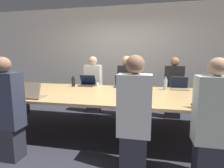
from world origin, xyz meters
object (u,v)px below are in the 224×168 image
(person_near_midright, at_px, (134,116))
(laptop_far_right, at_px, (179,86))
(person_near_right, at_px, (213,124))
(laptop_near_left, at_px, (33,94))
(cup_far_center, at_px, (133,85))
(laptop_far_center, at_px, (122,84))
(laptop_near_midright, at_px, (138,100))
(cup_near_left, at_px, (22,94))
(person_far_midleft, at_px, (93,86))
(bottle_far_midleft, at_px, (73,82))
(person_near_left, at_px, (7,111))
(laptop_near_right, at_px, (208,103))
(cup_far_midleft, at_px, (97,85))
(stapler, at_px, (141,94))
(person_far_center, at_px, (126,87))
(laptop_far_midleft, at_px, (87,83))
(cup_near_midright, at_px, (121,99))
(person_far_right, at_px, (173,89))
(bottle_far_right, at_px, (165,84))

(person_near_midright, relative_size, laptop_far_right, 4.23)
(person_near_right, xyz_separation_m, laptop_near_left, (-2.48, 0.40, 0.15))
(cup_far_center, bearing_deg, laptop_far_center, 172.05)
(laptop_near_midright, bearing_deg, cup_near_left, -2.31)
(person_near_right, bearing_deg, person_far_midleft, -46.51)
(cup_far_center, distance_m, person_far_midleft, 1.12)
(bottle_far_midleft, bearing_deg, laptop_near_left, -98.03)
(person_near_left, bearing_deg, person_far_midleft, -102.75)
(cup_far_center, bearing_deg, laptop_near_midright, -82.18)
(cup_near_left, bearing_deg, laptop_far_right, 24.97)
(laptop_near_right, height_order, cup_far_midleft, laptop_near_right)
(laptop_far_right, height_order, bottle_far_midleft, laptop_far_right)
(laptop_near_midright, xyz_separation_m, laptop_near_right, (0.88, -0.02, 0.01))
(person_near_midright, distance_m, stapler, 0.89)
(laptop_near_left, xyz_separation_m, stapler, (1.67, 0.52, -0.05))
(laptop_near_midright, bearing_deg, person_far_center, -77.81)
(laptop_near_midright, distance_m, laptop_far_midleft, 1.82)
(person_far_center, distance_m, laptop_far_midleft, 0.92)
(bottle_far_midleft, bearing_deg, laptop_near_midright, -39.05)
(person_near_midright, distance_m, laptop_far_midleft, 2.08)
(laptop_far_midleft, bearing_deg, bottle_far_midleft, -150.50)
(person_far_center, bearing_deg, person_near_left, -122.25)
(person_far_center, relative_size, laptop_near_right, 4.05)
(laptop_near_midright, bearing_deg, cup_far_center, -82.18)
(bottle_far_midleft, relative_size, stapler, 1.49)
(cup_far_center, xyz_separation_m, cup_near_midright, (-0.06, -1.26, -0.00))
(laptop_near_midright, relative_size, person_far_right, 0.25)
(person_far_center, distance_m, bottle_far_midleft, 1.23)
(laptop_near_left, relative_size, stapler, 2.04)
(laptop_far_midleft, height_order, cup_far_midleft, laptop_far_midleft)
(laptop_near_midright, xyz_separation_m, laptop_far_right, (0.76, 1.31, 0.01))
(person_near_midright, height_order, laptop_near_left, person_near_midright)
(person_near_midright, bearing_deg, laptop_near_right, -160.64)
(cup_far_center, relative_size, laptop_far_midleft, 0.25)
(laptop_near_midright, height_order, person_far_right, person_far_right)
(laptop_near_midright, bearing_deg, person_near_right, 155.62)
(person_near_midright, bearing_deg, laptop_far_midleft, -55.03)
(laptop_near_right, distance_m, cup_near_left, 2.78)
(laptop_near_left, bearing_deg, person_far_right, -143.94)
(cup_near_left, bearing_deg, person_far_center, 46.43)
(person_far_center, distance_m, person_near_right, 2.38)
(person_near_right, xyz_separation_m, bottle_far_right, (-0.36, 1.57, 0.19))
(bottle_far_right, distance_m, cup_far_midleft, 1.45)
(person_far_right, xyz_separation_m, bottle_far_right, (-0.23, -0.55, 0.19))
(person_far_right, bearing_deg, laptop_near_midright, -112.02)
(laptop_far_center, bearing_deg, cup_far_midleft, -177.32)
(laptop_near_midright, distance_m, laptop_near_right, 0.88)
(laptop_near_left, height_order, laptop_far_right, laptop_near_left)
(person_near_right, bearing_deg, person_far_center, -59.92)
(laptop_far_right, bearing_deg, cup_near_left, -155.03)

